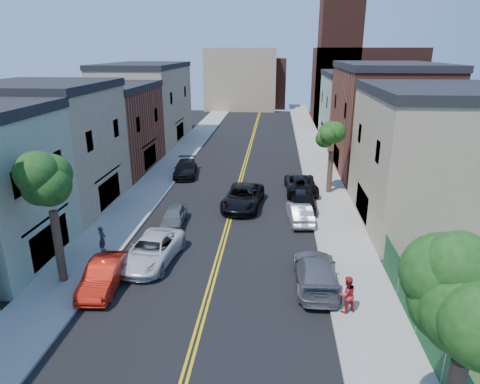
% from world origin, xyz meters
% --- Properties ---
extents(sidewalk_left, '(3.20, 100.00, 0.15)m').
position_xyz_m(sidewalk_left, '(-7.90, 40.00, 0.07)').
color(sidewalk_left, gray).
rests_on(sidewalk_left, ground).
extents(sidewalk_right, '(3.20, 100.00, 0.15)m').
position_xyz_m(sidewalk_right, '(7.90, 40.00, 0.07)').
color(sidewalk_right, gray).
rests_on(sidewalk_right, ground).
extents(curb_left, '(0.30, 100.00, 0.15)m').
position_xyz_m(curb_left, '(-6.15, 40.00, 0.07)').
color(curb_left, gray).
rests_on(curb_left, ground).
extents(curb_right, '(0.30, 100.00, 0.15)m').
position_xyz_m(curb_right, '(6.15, 40.00, 0.07)').
color(curb_right, gray).
rests_on(curb_right, ground).
extents(bldg_left_tan_near, '(9.00, 10.00, 9.00)m').
position_xyz_m(bldg_left_tan_near, '(-14.00, 25.00, 4.50)').
color(bldg_left_tan_near, '#998466').
rests_on(bldg_left_tan_near, ground).
extents(bldg_left_brick, '(9.00, 12.00, 8.00)m').
position_xyz_m(bldg_left_brick, '(-14.00, 36.00, 4.00)').
color(bldg_left_brick, brown).
rests_on(bldg_left_brick, ground).
extents(bldg_left_tan_far, '(9.00, 16.00, 9.50)m').
position_xyz_m(bldg_left_tan_far, '(-14.00, 50.00, 4.75)').
color(bldg_left_tan_far, '#998466').
rests_on(bldg_left_tan_far, ground).
extents(bldg_right_tan, '(9.00, 12.00, 9.00)m').
position_xyz_m(bldg_right_tan, '(14.00, 24.00, 4.50)').
color(bldg_right_tan, '#998466').
rests_on(bldg_right_tan, ground).
extents(bldg_right_brick, '(9.00, 14.00, 10.00)m').
position_xyz_m(bldg_right_brick, '(14.00, 38.00, 5.00)').
color(bldg_right_brick, brown).
rests_on(bldg_right_brick, ground).
extents(bldg_right_palegrn, '(9.00, 12.00, 8.50)m').
position_xyz_m(bldg_right_palegrn, '(14.00, 52.00, 4.25)').
color(bldg_right_palegrn, gray).
rests_on(bldg_right_palegrn, ground).
extents(church, '(16.20, 14.20, 22.60)m').
position_xyz_m(church, '(16.33, 67.07, 7.24)').
color(church, '#4C2319').
rests_on(church, ground).
extents(backdrop_left, '(14.00, 8.00, 12.00)m').
position_xyz_m(backdrop_left, '(-4.00, 82.00, 6.00)').
color(backdrop_left, '#998466').
rests_on(backdrop_left, ground).
extents(backdrop_center, '(10.00, 8.00, 10.00)m').
position_xyz_m(backdrop_center, '(0.00, 86.00, 5.00)').
color(backdrop_center, brown).
rests_on(backdrop_center, ground).
extents(fence_right, '(0.04, 15.00, 1.90)m').
position_xyz_m(fence_right, '(9.50, 9.50, 1.10)').
color(fence_right, '#143F1E').
rests_on(fence_right, sidewalk_right).
extents(tree_left_mid, '(5.20, 5.20, 9.29)m').
position_xyz_m(tree_left_mid, '(-7.88, 14.01, 6.58)').
color(tree_left_mid, '#3C2B1E').
rests_on(tree_left_mid, sidewalk_left).
extents(tree_right_far, '(4.40, 4.40, 8.03)m').
position_xyz_m(tree_right_far, '(7.92, 30.01, 5.76)').
color(tree_right_far, '#3C2B1E').
rests_on(tree_right_far, sidewalk_right).
extents(red_sedan, '(1.84, 4.56, 1.47)m').
position_xyz_m(red_sedan, '(-5.50, 13.67, 0.74)').
color(red_sedan, red).
rests_on(red_sedan, ground).
extents(white_pickup, '(3.20, 5.78, 1.53)m').
position_xyz_m(white_pickup, '(-3.80, 16.60, 0.77)').
color(white_pickup, silver).
rests_on(white_pickup, ground).
extents(grey_car_left, '(1.76, 3.97, 1.33)m').
position_xyz_m(grey_car_left, '(-3.80, 22.03, 0.66)').
color(grey_car_left, '#55585C').
rests_on(grey_car_left, ground).
extents(black_car_left, '(2.68, 5.32, 1.48)m').
position_xyz_m(black_car_left, '(-5.50, 34.16, 0.74)').
color(black_car_left, black).
rests_on(black_car_left, ground).
extents(grey_car_right, '(2.28, 5.44, 1.57)m').
position_xyz_m(grey_car_right, '(5.50, 14.86, 0.78)').
color(grey_car_right, '#5A5B62').
rests_on(grey_car_right, ground).
extents(black_car_right, '(2.09, 4.93, 1.66)m').
position_xyz_m(black_car_right, '(5.50, 26.07, 0.83)').
color(black_car_right, black).
rests_on(black_car_right, ground).
extents(silver_car_right, '(1.94, 4.39, 1.40)m').
position_xyz_m(silver_car_right, '(5.08, 23.45, 0.70)').
color(silver_car_right, '#B4B6BC').
rests_on(silver_car_right, ground).
extents(dark_car_right_far, '(2.85, 5.73, 1.56)m').
position_xyz_m(dark_car_right_far, '(5.50, 30.20, 0.78)').
color(dark_car_right_far, black).
rests_on(dark_car_right_far, ground).
extents(black_suv_lane, '(3.33, 6.20, 1.65)m').
position_xyz_m(black_suv_lane, '(0.79, 26.09, 0.83)').
color(black_suv_lane, black).
rests_on(black_suv_lane, ground).
extents(pedestrian_left, '(0.42, 0.61, 1.61)m').
position_xyz_m(pedestrian_left, '(-7.09, 17.45, 0.96)').
color(pedestrian_left, '#27272F').
rests_on(pedestrian_left, sidewalk_left).
extents(pedestrian_right, '(1.09, 1.00, 1.83)m').
position_xyz_m(pedestrian_right, '(6.70, 12.39, 1.06)').
color(pedestrian_right, red).
rests_on(pedestrian_right, sidewalk_right).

